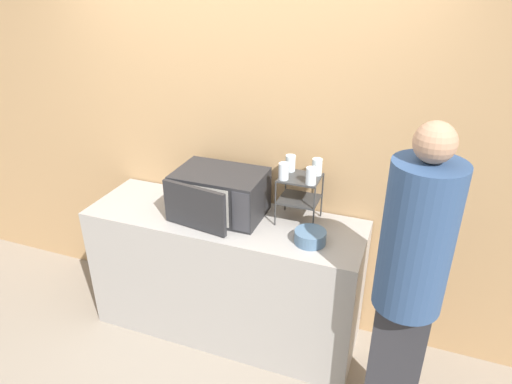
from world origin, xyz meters
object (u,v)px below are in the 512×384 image
glass_front_right (311,176)px  person (410,277)px  bowl (310,237)px  dish_rack (300,190)px  microwave (219,194)px  glass_back_left (290,163)px  glass_back_right (317,167)px  glass_front_left (284,171)px

glass_front_right → person: (0.63, -0.46, -0.25)m
bowl → dish_rack: bearing=121.2°
microwave → glass_back_left: glass_back_left is taller
microwave → glass_back_right: glass_back_right is taller
bowl → person: 0.66m
glass_back_left → bowl: size_ratio=0.55×
glass_front_left → bowl: bearing=-35.7°
glass_back_right → dish_rack: bearing=-139.1°
person → bowl: bearing=152.3°
person → glass_front_right: bearing=144.0°
glass_back_left → microwave: bearing=-158.2°
glass_back_left → person: size_ratio=0.06×
glass_front_left → microwave: bearing=-175.2°
glass_front_left → glass_back_left: 0.14m
glass_back_right → glass_back_left: 0.17m
dish_rack → glass_back_left: 0.18m
glass_front_left → glass_back_left: (0.00, 0.14, 0.00)m
glass_front_left → glass_back_left: bearing=89.0°
dish_rack → bowl: bearing=-58.8°
microwave → person: size_ratio=0.31×
person → glass_front_left: bearing=149.9°
microwave → glass_back_left: bearing=21.8°
dish_rack → bowl: 0.32m
glass_front_left → glass_front_right: size_ratio=1.00×
glass_front_left → dish_rack: bearing=36.1°
dish_rack → glass_front_left: glass_front_left is taller
person → dish_rack: bearing=143.5°
glass_front_left → bowl: 0.43m
glass_back_right → glass_back_left: bearing=-178.8°
dish_rack → person: (0.72, -0.53, -0.11)m
bowl → glass_back_right: bearing=99.8°
bowl → glass_front_left: bearing=144.3°
microwave → glass_front_left: bearing=4.8°
glass_back_left → bowl: glass_back_left is taller
dish_rack → bowl: dish_rack is taller
microwave → person: 1.31m
bowl → glass_front_right: bearing=108.8°
dish_rack → person: bearing=-36.5°
glass_front_right → glass_back_left: bearing=140.1°
microwave → glass_back_right: (0.60, 0.17, 0.21)m
glass_back_right → glass_front_right: bearing=-90.2°
glass_front_right → person: 0.82m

